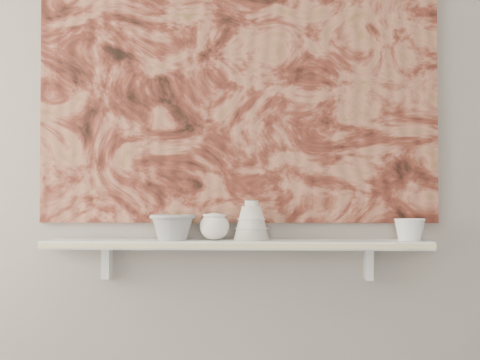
{
  "coord_description": "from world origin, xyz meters",
  "views": [
    {
      "loc": [
        0.11,
        -0.93,
        1.09
      ],
      "look_at": [
        0.02,
        1.49,
        1.15
      ],
      "focal_mm": 50.0,
      "sensor_mm": 36.0,
      "label": 1
    }
  ],
  "objects_px": {
    "bowl_grey": "(173,227)",
    "cup_cream": "(215,226)",
    "painting": "(237,78)",
    "bell_vessel": "(251,220)",
    "shelf": "(236,244)",
    "bowl_white": "(410,229)"
  },
  "relations": [
    {
      "from": "shelf",
      "to": "painting",
      "type": "distance_m",
      "value": 0.63
    },
    {
      "from": "cup_cream",
      "to": "bell_vessel",
      "type": "distance_m",
      "value": 0.14
    },
    {
      "from": "shelf",
      "to": "cup_cream",
      "type": "relative_size",
      "value": 12.91
    },
    {
      "from": "bowl_grey",
      "to": "bell_vessel",
      "type": "distance_m",
      "value": 0.29
    },
    {
      "from": "bowl_grey",
      "to": "cup_cream",
      "type": "xyz_separation_m",
      "value": [
        0.15,
        0.0,
        0.0
      ]
    },
    {
      "from": "painting",
      "to": "bowl_grey",
      "type": "height_order",
      "value": "painting"
    },
    {
      "from": "bell_vessel",
      "to": "cup_cream",
      "type": "bearing_deg",
      "value": 180.0
    },
    {
      "from": "bowl_white",
      "to": "shelf",
      "type": "bearing_deg",
      "value": 180.0
    },
    {
      "from": "bowl_grey",
      "to": "shelf",
      "type": "bearing_deg",
      "value": 0.0
    },
    {
      "from": "cup_cream",
      "to": "shelf",
      "type": "bearing_deg",
      "value": 0.0
    },
    {
      "from": "bowl_grey",
      "to": "bell_vessel",
      "type": "bearing_deg",
      "value": 0.0
    },
    {
      "from": "painting",
      "to": "cup_cream",
      "type": "xyz_separation_m",
      "value": [
        -0.08,
        -0.08,
        -0.56
      ]
    },
    {
      "from": "painting",
      "to": "cup_cream",
      "type": "distance_m",
      "value": 0.57
    },
    {
      "from": "painting",
      "to": "bell_vessel",
      "type": "xyz_separation_m",
      "value": [
        0.06,
        -0.08,
        -0.54
      ]
    },
    {
      "from": "painting",
      "to": "bowl_grey",
      "type": "xyz_separation_m",
      "value": [
        -0.23,
        -0.08,
        -0.56
      ]
    },
    {
      "from": "shelf",
      "to": "cup_cream",
      "type": "xyz_separation_m",
      "value": [
        -0.08,
        0.0,
        0.06
      ]
    },
    {
      "from": "shelf",
      "to": "bowl_white",
      "type": "distance_m",
      "value": 0.63
    },
    {
      "from": "painting",
      "to": "bowl_grey",
      "type": "distance_m",
      "value": 0.61
    },
    {
      "from": "shelf",
      "to": "bowl_grey",
      "type": "bearing_deg",
      "value": 180.0
    },
    {
      "from": "bell_vessel",
      "to": "bowl_white",
      "type": "xyz_separation_m",
      "value": [
        0.57,
        0.0,
        -0.03
      ]
    },
    {
      "from": "bowl_grey",
      "to": "cup_cream",
      "type": "relative_size",
      "value": 1.56
    },
    {
      "from": "painting",
      "to": "bowl_white",
      "type": "height_order",
      "value": "painting"
    }
  ]
}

